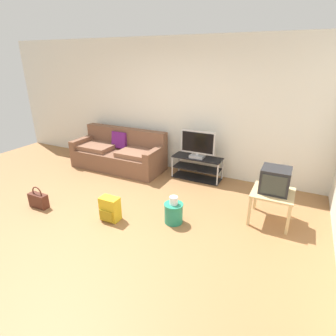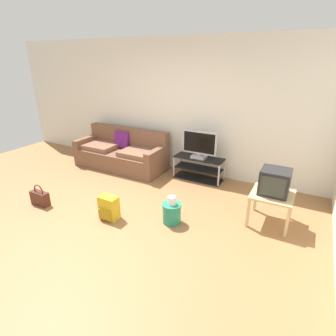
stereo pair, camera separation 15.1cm
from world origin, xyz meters
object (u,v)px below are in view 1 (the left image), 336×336
object	(u,v)px
flat_tv	(198,145)
handbag	(38,200)
cleaning_bucket	(174,212)
crt_tv	(275,180)
couch	(120,154)
backpack	(110,209)
tv_stand	(197,168)
side_table	(273,196)

from	to	relation	value
flat_tv	handbag	bearing A→B (deg)	-130.71
handbag	cleaning_bucket	xyz separation A→B (m)	(2.18, 0.59, 0.05)
crt_tv	cleaning_bucket	xyz separation A→B (m)	(-1.28, -0.71, -0.49)
couch	cleaning_bucket	distance (m)	2.52
backpack	couch	bearing A→B (deg)	115.92
crt_tv	tv_stand	bearing A→B (deg)	148.07
couch	flat_tv	distance (m)	1.83
flat_tv	handbag	world-z (taller)	flat_tv
side_table	cleaning_bucket	size ratio (longest dim) A/B	1.37
couch	cleaning_bucket	size ratio (longest dim) A/B	4.75
couch	backpack	bearing A→B (deg)	-58.14
side_table	backpack	size ratio (longest dim) A/B	1.59
crt_tv	cleaning_bucket	world-z (taller)	crt_tv
flat_tv	handbag	distance (m)	3.00
backpack	cleaning_bucket	distance (m)	0.96
tv_stand	crt_tv	bearing A→B (deg)	-31.93
tv_stand	flat_tv	xyz separation A→B (m)	(0.00, -0.02, 0.50)
tv_stand	backpack	size ratio (longest dim) A/B	2.67
crt_tv	cleaning_bucket	size ratio (longest dim) A/B	0.93
side_table	crt_tv	distance (m)	0.25
side_table	backpack	bearing A→B (deg)	-154.12
crt_tv	backpack	world-z (taller)	crt_tv
tv_stand	backpack	distance (m)	2.13
flat_tv	backpack	world-z (taller)	flat_tv
flat_tv	couch	bearing A→B (deg)	-174.60
couch	handbag	distance (m)	2.08
side_table	handbag	size ratio (longest dim) A/B	1.58
tv_stand	side_table	xyz separation A→B (m)	(1.54, -0.98, 0.19)
crt_tv	backpack	xyz separation A→B (m)	(-2.17, -1.07, -0.48)
side_table	handbag	distance (m)	3.70
couch	crt_tv	xyz separation A→B (m)	(3.32, -0.77, 0.35)
side_table	cleaning_bucket	world-z (taller)	side_table
tv_stand	crt_tv	xyz separation A→B (m)	(1.54, -0.96, 0.44)
tv_stand	backpack	world-z (taller)	tv_stand
tv_stand	flat_tv	size ratio (longest dim) A/B	1.42
cleaning_bucket	crt_tv	bearing A→B (deg)	28.92
cleaning_bucket	handbag	bearing A→B (deg)	-164.99
flat_tv	side_table	distance (m)	1.84
crt_tv	handbag	distance (m)	3.74
couch	handbag	world-z (taller)	couch
flat_tv	handbag	xyz separation A→B (m)	(-1.92, -2.23, -0.60)
backpack	handbag	size ratio (longest dim) A/B	1.00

